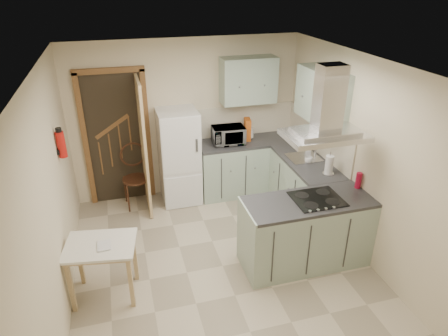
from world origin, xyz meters
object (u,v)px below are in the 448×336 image
object	(u,v)px
bentwood_chair	(136,179)
microwave	(228,135)
peninsula	(306,232)
drop_leaf_table	(104,270)
extractor_hood	(325,135)
fridge	(179,157)

from	to	relation	value
bentwood_chair	microwave	size ratio (longest dim) A/B	1.83
peninsula	drop_leaf_table	size ratio (longest dim) A/B	2.07
drop_leaf_table	bentwood_chair	xyz separation A→B (m)	(0.51, 1.90, 0.11)
bentwood_chair	microwave	distance (m)	1.60
extractor_hood	microwave	world-z (taller)	extractor_hood
microwave	peninsula	bearing A→B (deg)	-75.37
drop_leaf_table	microwave	xyz separation A→B (m)	(2.00, 1.88, 0.69)
peninsula	drop_leaf_table	world-z (taller)	peninsula
fridge	microwave	xyz separation A→B (m)	(0.79, -0.02, 0.29)
extractor_hood	microwave	distance (m)	2.14
fridge	extractor_hood	distance (m)	2.57
peninsula	bentwood_chair	distance (m)	2.76
bentwood_chair	microwave	world-z (taller)	microwave
extractor_hood	drop_leaf_table	world-z (taller)	extractor_hood
fridge	drop_leaf_table	size ratio (longest dim) A/B	2.00
extractor_hood	peninsula	bearing A→B (deg)	180.00
peninsula	drop_leaf_table	xyz separation A→B (m)	(-2.43, 0.07, -0.10)
fridge	bentwood_chair	world-z (taller)	fridge
extractor_hood	drop_leaf_table	xyz separation A→B (m)	(-2.53, 0.07, -1.37)
peninsula	extractor_hood	bearing A→B (deg)	0.00
microwave	fridge	bearing A→B (deg)	-179.49
peninsula	microwave	world-z (taller)	microwave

